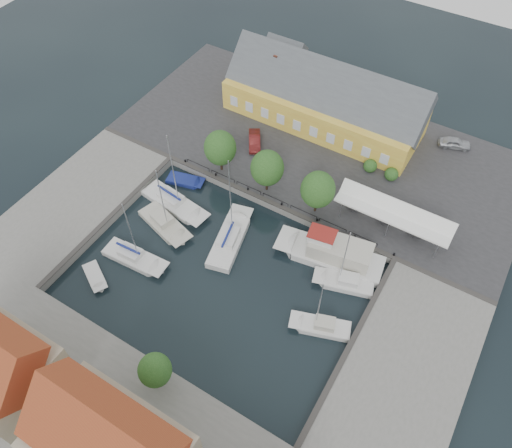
{
  "coord_description": "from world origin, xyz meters",
  "views": [
    {
      "loc": [
        19.46,
        -26.25,
        48.75
      ],
      "look_at": [
        0.0,
        6.0,
        1.5
      ],
      "focal_mm": 35.0,
      "sensor_mm": 36.0,
      "label": 1
    }
  ],
  "objects_px": {
    "tent_canopy": "(395,212)",
    "trawler": "(334,254)",
    "west_boat_b": "(165,225)",
    "car_red": "(255,141)",
    "west_boat_d": "(134,258)",
    "launch_nw": "(185,181)",
    "launch_sw": "(95,277)",
    "car_silver": "(455,143)",
    "east_boat_a": "(345,283)",
    "east_boat_b": "(321,327)",
    "west_boat_a": "(174,204)",
    "center_sailboat": "(230,240)",
    "warehouse": "(321,99)"
  },
  "relations": [
    {
      "from": "tent_canopy",
      "to": "trawler",
      "type": "xyz_separation_m",
      "value": [
        -4.08,
        -7.34,
        -2.67
      ]
    },
    {
      "from": "west_boat_b",
      "to": "trawler",
      "type": "bearing_deg",
      "value": 17.28
    },
    {
      "from": "car_red",
      "to": "west_boat_d",
      "type": "bearing_deg",
      "value": -127.85
    },
    {
      "from": "trawler",
      "to": "launch_nw",
      "type": "relative_size",
      "value": 2.49
    },
    {
      "from": "trawler",
      "to": "launch_sw",
      "type": "bearing_deg",
      "value": -143.5
    },
    {
      "from": "car_silver",
      "to": "east_boat_a",
      "type": "distance_m",
      "value": 28.02
    },
    {
      "from": "car_red",
      "to": "east_boat_a",
      "type": "relative_size",
      "value": 0.45
    },
    {
      "from": "east_boat_b",
      "to": "west_boat_b",
      "type": "height_order",
      "value": "west_boat_b"
    },
    {
      "from": "west_boat_a",
      "to": "launch_nw",
      "type": "bearing_deg",
      "value": 107.49
    },
    {
      "from": "center_sailboat",
      "to": "launch_nw",
      "type": "distance_m",
      "value": 11.87
    },
    {
      "from": "trawler",
      "to": "west_boat_a",
      "type": "xyz_separation_m",
      "value": [
        -21.18,
        -2.89,
        -0.75
      ]
    },
    {
      "from": "warehouse",
      "to": "car_red",
      "type": "xyz_separation_m",
      "value": [
        -5.15,
        -9.91,
        -2.68
      ]
    },
    {
      "from": "warehouse",
      "to": "west_boat_a",
      "type": "distance_m",
      "value": 25.93
    },
    {
      "from": "warehouse",
      "to": "east_boat_a",
      "type": "relative_size",
      "value": 2.84
    },
    {
      "from": "west_boat_d",
      "to": "car_silver",
      "type": "bearing_deg",
      "value": 54.78
    },
    {
      "from": "east_boat_a",
      "to": "west_boat_a",
      "type": "relative_size",
      "value": 0.78
    },
    {
      "from": "warehouse",
      "to": "center_sailboat",
      "type": "relative_size",
      "value": 2.15
    },
    {
      "from": "warehouse",
      "to": "west_boat_a",
      "type": "xyz_separation_m",
      "value": [
        -8.67,
        -24.09,
        -4.16
      ]
    },
    {
      "from": "car_silver",
      "to": "trawler",
      "type": "height_order",
      "value": "trawler"
    },
    {
      "from": "east_boat_a",
      "to": "west_boat_d",
      "type": "distance_m",
      "value": 24.71
    },
    {
      "from": "trawler",
      "to": "west_boat_d",
      "type": "xyz_separation_m",
      "value": [
        -20.06,
        -12.17,
        -0.75
      ]
    },
    {
      "from": "east_boat_a",
      "to": "launch_nw",
      "type": "distance_m",
      "value": 25.39
    },
    {
      "from": "car_red",
      "to": "west_boat_a",
      "type": "xyz_separation_m",
      "value": [
        -3.52,
        -14.18,
        -1.47
      ]
    },
    {
      "from": "warehouse",
      "to": "tent_canopy",
      "type": "relative_size",
      "value": 2.04
    },
    {
      "from": "tent_canopy",
      "to": "west_boat_a",
      "type": "distance_m",
      "value": 27.47
    },
    {
      "from": "warehouse",
      "to": "car_silver",
      "type": "relative_size",
      "value": 6.56
    },
    {
      "from": "launch_sw",
      "to": "launch_nw",
      "type": "height_order",
      "value": "launch_sw"
    },
    {
      "from": "west_boat_a",
      "to": "launch_sw",
      "type": "bearing_deg",
      "value": -94.57
    },
    {
      "from": "west_boat_a",
      "to": "east_boat_b",
      "type": "bearing_deg",
      "value": -13.73
    },
    {
      "from": "warehouse",
      "to": "launch_sw",
      "type": "bearing_deg",
      "value": -104.51
    },
    {
      "from": "car_red",
      "to": "launch_sw",
      "type": "xyz_separation_m",
      "value": [
        -4.61,
        -27.77,
        -1.65
      ]
    },
    {
      "from": "trawler",
      "to": "east_boat_b",
      "type": "height_order",
      "value": "east_boat_b"
    },
    {
      "from": "west_boat_d",
      "to": "west_boat_a",
      "type": "bearing_deg",
      "value": 96.89
    },
    {
      "from": "west_boat_d",
      "to": "warehouse",
      "type": "bearing_deg",
      "value": 77.26
    },
    {
      "from": "center_sailboat",
      "to": "west_boat_a",
      "type": "distance_m",
      "value": 9.42
    },
    {
      "from": "tent_canopy",
      "to": "trawler",
      "type": "distance_m",
      "value": 8.81
    },
    {
      "from": "east_boat_b",
      "to": "launch_sw",
      "type": "relative_size",
      "value": 2.0
    },
    {
      "from": "west_boat_d",
      "to": "launch_nw",
      "type": "height_order",
      "value": "west_boat_d"
    },
    {
      "from": "warehouse",
      "to": "center_sailboat",
      "type": "xyz_separation_m",
      "value": [
        0.67,
        -25.3,
        -4.06
      ]
    },
    {
      "from": "car_red",
      "to": "launch_nw",
      "type": "bearing_deg",
      "value": -147.42
    },
    {
      "from": "car_red",
      "to": "center_sailboat",
      "type": "xyz_separation_m",
      "value": [
        5.82,
        -15.39,
        -1.38
      ]
    },
    {
      "from": "car_silver",
      "to": "launch_nw",
      "type": "bearing_deg",
      "value": 110.18
    },
    {
      "from": "tent_canopy",
      "to": "car_silver",
      "type": "distance_m",
      "value": 18.17
    },
    {
      "from": "car_silver",
      "to": "east_boat_a",
      "type": "bearing_deg",
      "value": 152.7
    },
    {
      "from": "car_red",
      "to": "east_boat_b",
      "type": "distance_m",
      "value": 28.71
    },
    {
      "from": "car_red",
      "to": "trawler",
      "type": "relative_size",
      "value": 0.34
    },
    {
      "from": "car_silver",
      "to": "west_boat_d",
      "type": "distance_m",
      "value": 45.84
    },
    {
      "from": "tent_canopy",
      "to": "west_boat_d",
      "type": "relative_size",
      "value": 1.26
    },
    {
      "from": "warehouse",
      "to": "tent_canopy",
      "type": "xyz_separation_m",
      "value": [
        16.6,
        -13.86,
        -0.74
      ]
    },
    {
      "from": "car_red",
      "to": "east_boat_b",
      "type": "bearing_deg",
      "value": -76.37
    }
  ]
}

